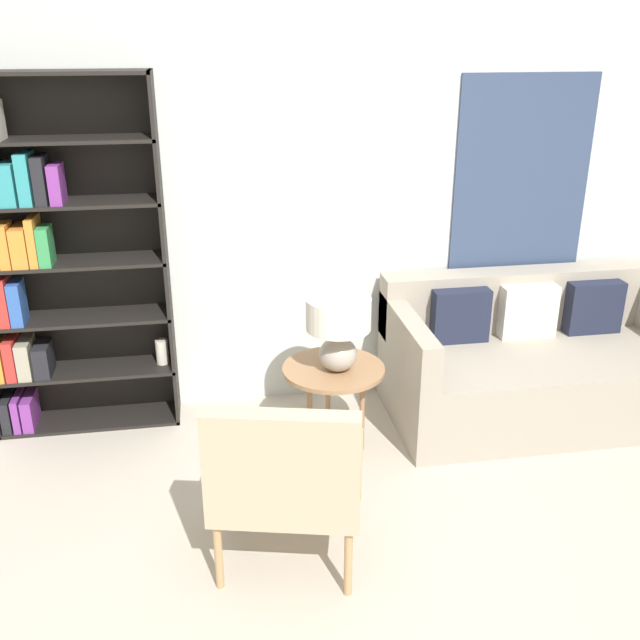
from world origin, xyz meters
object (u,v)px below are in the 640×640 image
(armchair, at_px, (286,476))
(bookshelf, at_px, (43,259))
(couch, at_px, (533,364))
(side_table, at_px, (334,374))
(table_lamp, at_px, (338,325))

(armchair, bearing_deg, bookshelf, 128.02)
(couch, height_order, side_table, couch)
(bookshelf, height_order, side_table, bookshelf)
(armchair, bearing_deg, side_table, 68.51)
(bookshelf, relative_size, armchair, 2.39)
(armchair, xyz_separation_m, table_lamp, (0.41, 0.97, 0.27))
(bookshelf, distance_m, couch, 3.02)
(armchair, distance_m, side_table, 1.08)
(couch, bearing_deg, side_table, -171.01)
(bookshelf, height_order, couch, bookshelf)
(couch, xyz_separation_m, table_lamp, (-1.31, -0.24, 0.45))
(armchair, distance_m, table_lamp, 1.09)
(couch, bearing_deg, table_lamp, -169.42)
(bookshelf, bearing_deg, armchair, -51.98)
(bookshelf, relative_size, couch, 1.14)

